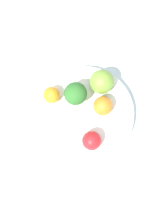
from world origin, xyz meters
TOP-DOWN VIEW (x-y plane):
  - ground_plane at (0.00, 0.00)m, footprint 6.00×6.00m
  - table_surface at (0.00, 0.00)m, footprint 1.20×1.20m
  - bowl at (0.00, 0.00)m, footprint 0.24×0.24m
  - broccoli at (0.02, 0.03)m, footprint 0.05×0.05m
  - apple_red at (-0.06, -0.04)m, footprint 0.04×0.04m
  - apple_green at (0.08, -0.01)m, footprint 0.06×0.06m
  - orange_front at (0.03, -0.04)m, footprint 0.05×0.05m
  - orange_back at (0.01, 0.09)m, footprint 0.04×0.04m

SIDE VIEW (x-z plane):
  - ground_plane at x=0.00m, z-range 0.00..0.00m
  - table_surface at x=0.00m, z-range 0.00..0.02m
  - bowl at x=0.00m, z-range 0.02..0.05m
  - orange_back at x=0.01m, z-range 0.05..0.09m
  - apple_red at x=-0.06m, z-range 0.05..0.09m
  - orange_front at x=0.03m, z-range 0.05..0.09m
  - apple_green at x=0.08m, z-range 0.05..0.11m
  - broccoli at x=0.02m, z-range 0.06..0.13m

